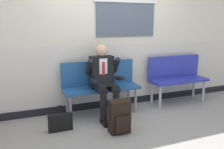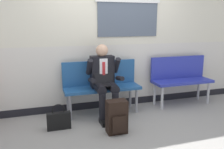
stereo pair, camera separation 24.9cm
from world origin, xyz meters
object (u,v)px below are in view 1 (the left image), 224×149
(backpack, at_px, (120,117))
(handbag, at_px, (60,122))
(bench_empty, at_px, (177,75))
(person_seated, at_px, (104,79))
(bench_with_person, at_px, (100,83))

(backpack, distance_m, handbag, 0.90)
(bench_empty, height_order, backpack, bench_empty)
(bench_empty, xyz_separation_m, person_seated, (-1.63, -0.20, 0.11))
(bench_with_person, bearing_deg, person_seated, -90.00)
(bench_empty, distance_m, person_seated, 1.65)
(backpack, height_order, handbag, backpack)
(person_seated, xyz_separation_m, backpack, (-0.00, -0.68, -0.42))
(bench_with_person, height_order, handbag, bench_with_person)
(bench_with_person, height_order, backpack, bench_with_person)
(bench_with_person, height_order, bench_empty, bench_empty)
(bench_with_person, relative_size, backpack, 2.70)
(bench_with_person, xyz_separation_m, handbag, (-0.81, -0.50, -0.41))
(bench_empty, xyz_separation_m, backpack, (-1.63, -0.88, -0.31))
(bench_with_person, relative_size, person_seated, 1.09)
(bench_empty, bearing_deg, handbag, -168.51)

